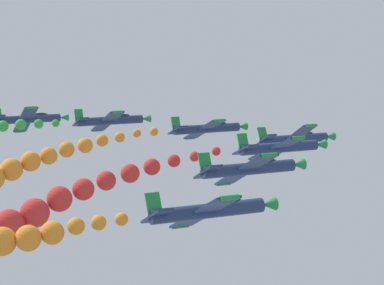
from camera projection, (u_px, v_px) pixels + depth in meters
name	position (u px, v px, depth m)	size (l,w,h in m)	color
airplane_lead	(295.00, 139.00, 92.32)	(8.51, 10.35, 4.99)	navy
airplane_left_inner	(208.00, 128.00, 97.33)	(9.05, 10.35, 3.77)	navy
smoke_trail_left_inner	(36.00, 162.00, 86.76)	(4.65, 22.01, 5.53)	orange
airplane_right_inner	(281.00, 147.00, 80.14)	(9.00, 10.35, 3.91)	navy
airplane_left_outer	(111.00, 120.00, 101.54)	(9.02, 10.35, 3.87)	navy
airplane_right_outer	(251.00, 168.00, 67.90)	(8.78, 10.35, 4.46)	navy
airplane_trailing	(29.00, 119.00, 107.01)	(8.65, 10.35, 4.72)	navy
airplane_high_slot	(210.00, 210.00, 56.27)	(8.77, 10.35, 4.47)	navy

